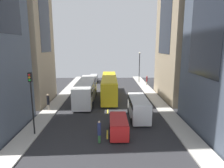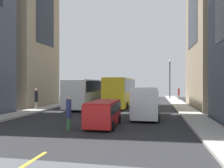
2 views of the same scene
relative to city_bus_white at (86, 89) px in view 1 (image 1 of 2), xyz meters
The scene contains 19 objects.
ground_plane 4.42m from the city_bus_white, 27.83° to the left, with size 41.93×41.93×0.00m, color #28282B.
sidewalk_west 5.18m from the city_bus_white, 157.47° to the left, with size 2.09×44.00×0.15m, color #B2ADA3.
sidewalk_east 11.71m from the city_bus_white, ahead, with size 2.09×44.00×0.15m, color #B2ADA3.
lane_stripe_1 12.81m from the city_bus_white, 74.01° to the right, with size 0.16×2.00×0.01m, color yellow.
lane_stripe_2 6.54m from the city_bus_white, 55.97° to the right, with size 0.16×2.00×0.01m, color yellow.
lane_stripe_3 4.42m from the city_bus_white, 27.83° to the left, with size 0.16×2.00×0.01m, color yellow.
lane_stripe_4 9.71m from the city_bus_white, 68.48° to the left, with size 0.16×2.00×0.01m, color yellow.
lane_stripe_5 16.34m from the city_bus_white, 77.59° to the left, with size 0.16×2.00×0.01m, color yellow.
lane_stripe_6 23.19m from the city_bus_white, 81.32° to the left, with size 0.16×2.00×0.01m, color yellow.
city_bus_white is the anchor object (origin of this frame).
streetcar_yellow 4.52m from the city_bus_white, 34.89° to the left, with size 2.70×13.33×3.59m.
delivery_van_white 10.63m from the city_bus_white, 46.77° to the right, with size 2.25×5.94×2.58m.
car_silver_0 16.48m from the city_bus_white, 90.20° to the left, with size 1.96×4.35×1.74m.
car_red_1 13.03m from the city_bus_white, 69.16° to the right, with size 1.92×4.18×1.72m.
pedestrian_waiting_curb 17.04m from the city_bus_white, 44.73° to the left, with size 0.30×0.30×2.12m.
pedestrian_crossing_mid 14.12m from the city_bus_white, 78.70° to the right, with size 0.33×0.33×2.14m.
pedestrian_crossing_near 6.72m from the city_bus_white, 133.66° to the right, with size 0.36×0.36×2.22m.
traffic_light_near_corner 13.02m from the city_bus_white, 107.23° to the right, with size 0.32×0.44×6.20m.
streetlamp_near 18.89m from the city_bus_white, 54.55° to the left, with size 0.44×0.44×7.15m.
Camera 1 is at (0.19, -32.27, 8.85)m, focal length 31.19 mm.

